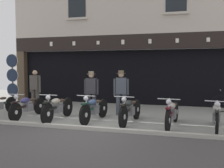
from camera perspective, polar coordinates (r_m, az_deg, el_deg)
name	(u,v)px	position (r m, az deg, el deg)	size (l,w,h in m)	color
ground	(67,141)	(6.37, -10.20, -12.78)	(23.58, 22.00, 0.18)	gray
shop_facade	(131,68)	(13.74, 4.34, 3.76)	(11.88, 4.42, 6.56)	black
motorcycle_left	(28,106)	(9.31, -18.65, -4.75)	(0.62, 2.03, 0.91)	black
motorcycle_center_left	(58,107)	(8.58, -12.22, -5.23)	(0.62, 2.08, 0.93)	black
motorcycle_center	(94,108)	(8.27, -4.04, -5.55)	(0.62, 2.00, 0.92)	black
motorcycle_center_right	(130,110)	(7.96, 4.20, -5.88)	(0.62, 2.05, 0.93)	black
motorcycle_right	(172,112)	(7.72, 13.57, -6.33)	(0.62, 2.07, 0.92)	black
motorcycle_far_right	(216,115)	(7.74, 22.69, -6.56)	(0.62, 2.07, 0.91)	black
salesman_left	(35,88)	(10.76, -17.11, -0.93)	(0.55, 0.28, 1.65)	#47423D
shopkeeper_center	(91,91)	(9.43, -4.74, -1.52)	(0.56, 0.33, 1.63)	#2D2D33
salesman_right	(121,91)	(9.24, 2.08, -1.50)	(0.55, 0.33, 1.66)	#3D424C
tyre_sign_pole	(12,76)	(12.37, -21.76, 1.75)	(0.61, 0.06, 2.38)	#232328
advert_board_near	(192,69)	(11.89, 17.80, 3.38)	(0.81, 0.03, 0.99)	silver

